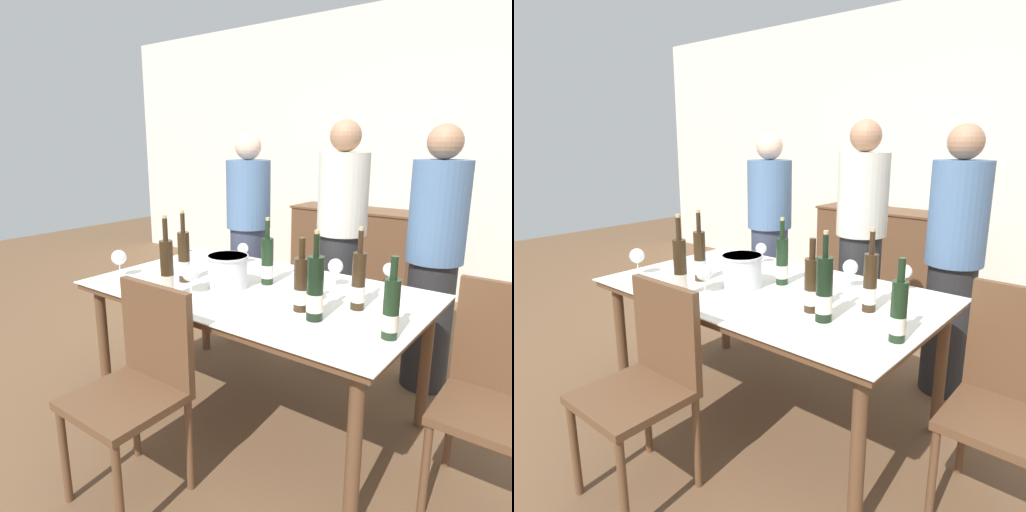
% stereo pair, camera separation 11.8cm
% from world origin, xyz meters
% --- Properties ---
extents(ground_plane, '(12.00, 12.00, 0.00)m').
position_xyz_m(ground_plane, '(0.00, 0.00, 0.00)').
color(ground_plane, brown).
extents(back_wall, '(8.00, 0.10, 2.80)m').
position_xyz_m(back_wall, '(0.00, 2.69, 1.40)').
color(back_wall, silver).
rests_on(back_wall, ground_plane).
extents(sideboard_cabinet, '(1.29, 0.46, 0.85)m').
position_xyz_m(sideboard_cabinet, '(-0.55, 2.40, 0.43)').
color(sideboard_cabinet, brown).
rests_on(sideboard_cabinet, ground_plane).
extents(dining_table, '(1.79, 1.06, 0.74)m').
position_xyz_m(dining_table, '(0.00, 0.00, 0.68)').
color(dining_table, brown).
rests_on(dining_table, ground_plane).
extents(ice_bucket, '(0.22, 0.22, 0.18)m').
position_xyz_m(ice_bucket, '(-0.14, -0.07, 0.84)').
color(ice_bucket, silver).
rests_on(ice_bucket, dining_table).
extents(wine_bottle_0, '(0.08, 0.08, 0.41)m').
position_xyz_m(wine_bottle_0, '(0.47, -0.20, 0.88)').
color(wine_bottle_0, black).
rests_on(wine_bottle_0, dining_table).
extents(wine_bottle_1, '(0.07, 0.07, 0.40)m').
position_xyz_m(wine_bottle_1, '(-0.40, -0.14, 0.88)').
color(wine_bottle_1, '#332314').
rests_on(wine_bottle_1, dining_table).
extents(wine_bottle_2, '(0.07, 0.07, 0.35)m').
position_xyz_m(wine_bottle_2, '(0.37, -0.14, 0.87)').
color(wine_bottle_2, '#332314').
rests_on(wine_bottle_2, dining_table).
extents(wine_bottle_3, '(0.07, 0.07, 0.37)m').
position_xyz_m(wine_bottle_3, '(-0.00, 0.10, 0.87)').
color(wine_bottle_3, black).
rests_on(wine_bottle_3, dining_table).
extents(wine_bottle_4, '(0.07, 0.07, 0.43)m').
position_xyz_m(wine_bottle_4, '(-0.25, -0.40, 0.89)').
color(wine_bottle_4, '#332314').
rests_on(wine_bottle_4, dining_table).
extents(wine_bottle_5, '(0.07, 0.07, 0.34)m').
position_xyz_m(wine_bottle_5, '(0.81, -0.19, 0.87)').
color(wine_bottle_5, black).
rests_on(wine_bottle_5, dining_table).
extents(wine_bottle_6, '(0.07, 0.07, 0.39)m').
position_xyz_m(wine_bottle_6, '(0.57, 0.04, 0.88)').
color(wine_bottle_6, '#332314').
rests_on(wine_bottle_6, dining_table).
extents(wine_glass_0, '(0.07, 0.07, 0.14)m').
position_xyz_m(wine_glass_0, '(0.57, 0.42, 0.84)').
color(wine_glass_0, white).
rests_on(wine_glass_0, dining_table).
extents(wine_glass_1, '(0.08, 0.08, 0.16)m').
position_xyz_m(wine_glass_1, '(0.32, 0.28, 0.86)').
color(wine_glass_1, white).
rests_on(wine_glass_1, dining_table).
extents(wine_glass_2, '(0.09, 0.09, 0.16)m').
position_xyz_m(wine_glass_2, '(-0.77, -0.30, 0.85)').
color(wine_glass_2, white).
rests_on(wine_glass_2, dining_table).
extents(wine_glass_3, '(0.07, 0.07, 0.13)m').
position_xyz_m(wine_glass_3, '(-0.39, 0.37, 0.83)').
color(wine_glass_3, white).
rests_on(wine_glass_3, dining_table).
extents(wine_glass_4, '(0.09, 0.09, 0.16)m').
position_xyz_m(wine_glass_4, '(-0.21, -0.28, 0.85)').
color(wine_glass_4, white).
rests_on(wine_glass_4, dining_table).
extents(chair_right_end, '(0.42, 0.42, 0.95)m').
position_xyz_m(chair_right_end, '(1.19, 0.09, 0.54)').
color(chair_right_end, brown).
rests_on(chair_right_end, ground_plane).
extents(chair_near_front, '(0.42, 0.42, 0.92)m').
position_xyz_m(chair_near_front, '(-0.05, -0.76, 0.54)').
color(chair_near_front, brown).
rests_on(chair_near_front, ground_plane).
extents(person_host, '(0.33, 0.33, 1.57)m').
position_xyz_m(person_host, '(-0.69, 0.82, 0.79)').
color(person_host, '#383F56').
rests_on(person_host, ground_plane).
extents(person_guest_left, '(0.33, 0.33, 1.65)m').
position_xyz_m(person_guest_left, '(0.06, 0.87, 0.83)').
color(person_guest_left, '#262628').
rests_on(person_guest_left, ground_plane).
extents(person_guest_right, '(0.33, 0.33, 1.61)m').
position_xyz_m(person_guest_right, '(0.67, 0.88, 0.81)').
color(person_guest_right, '#262628').
rests_on(person_guest_right, ground_plane).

